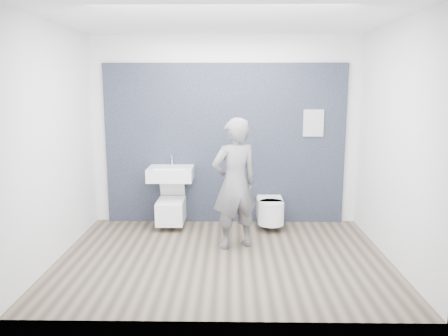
{
  "coord_description": "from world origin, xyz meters",
  "views": [
    {
      "loc": [
        0.09,
        -5.06,
        2.05
      ],
      "look_at": [
        0.0,
        0.6,
        1.0
      ],
      "focal_mm": 35.0,
      "sensor_mm": 36.0,
      "label": 1
    }
  ],
  "objects_px": {
    "toilet_rounded": "(270,211)",
    "visitor": "(235,184)",
    "toilet_square": "(171,209)",
    "washbasin": "(171,173)"
  },
  "relations": [
    {
      "from": "washbasin",
      "to": "toilet_rounded",
      "type": "distance_m",
      "value": 1.56
    },
    {
      "from": "toilet_square",
      "to": "toilet_rounded",
      "type": "xyz_separation_m",
      "value": [
        1.46,
        -0.04,
        -0.0
      ]
    },
    {
      "from": "washbasin",
      "to": "toilet_square",
      "type": "distance_m",
      "value": 0.54
    },
    {
      "from": "toilet_rounded",
      "to": "visitor",
      "type": "xyz_separation_m",
      "value": [
        -0.53,
        -0.76,
        0.57
      ]
    },
    {
      "from": "washbasin",
      "to": "toilet_square",
      "type": "xyz_separation_m",
      "value": [
        0.0,
        -0.03,
        -0.54
      ]
    },
    {
      "from": "washbasin",
      "to": "toilet_square",
      "type": "relative_size",
      "value": 0.88
    },
    {
      "from": "washbasin",
      "to": "visitor",
      "type": "distance_m",
      "value": 1.25
    },
    {
      "from": "washbasin",
      "to": "toilet_rounded",
      "type": "height_order",
      "value": "washbasin"
    },
    {
      "from": "washbasin",
      "to": "visitor",
      "type": "relative_size",
      "value": 0.39
    },
    {
      "from": "toilet_square",
      "to": "toilet_rounded",
      "type": "height_order",
      "value": "toilet_square"
    }
  ]
}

